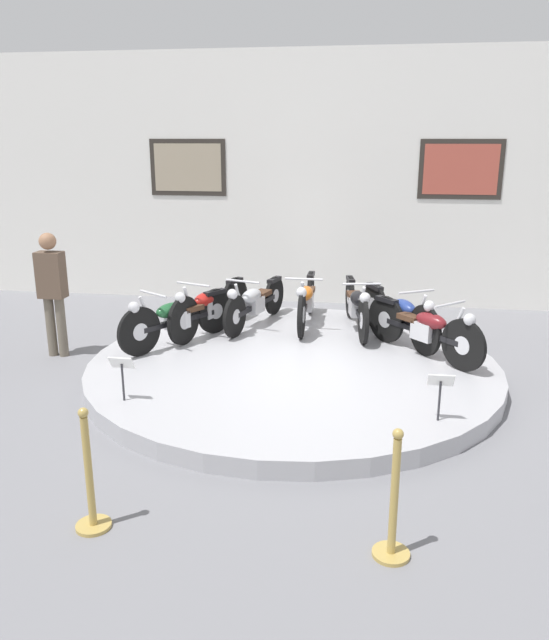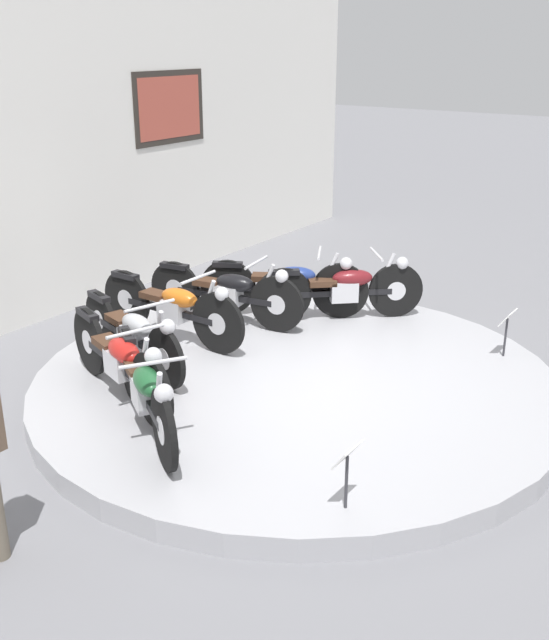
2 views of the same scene
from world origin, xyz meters
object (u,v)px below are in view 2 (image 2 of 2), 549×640
motorcycle_silver (133,333)px  motorcycle_maroon (344,287)px  motorcycle_green (146,389)px  motorcycle_blue (287,284)px  motorcycle_red (120,359)px  info_placard_front_centre (507,323)px  motorcycle_orange (173,306)px  motorcycle_black (228,291)px  info_placard_front_left (347,463)px

motorcycle_silver → motorcycle_maroon: 2.65m
motorcycle_green → motorcycle_silver: (0.89, 1.04, -0.02)m
motorcycle_blue → motorcycle_maroon: size_ratio=1.18×
motorcycle_red → info_placard_front_centre: size_ratio=3.77×
motorcycle_green → motorcycle_silver: motorcycle_green is taller
motorcycle_silver → motorcycle_orange: size_ratio=0.94×
motorcycle_black → motorcycle_green: bearing=-156.7°
motorcycle_orange → info_placard_front_left: 3.57m
motorcycle_silver → motorcycle_orange: 0.79m
motorcycle_green → motorcycle_maroon: 3.32m
motorcycle_green → motorcycle_orange: 2.05m
motorcycle_green → motorcycle_red: motorcycle_red is taller
motorcycle_red → info_placard_front_centre: 3.97m
motorcycle_green → motorcycle_blue: (3.03, 0.61, 0.01)m
motorcycle_green → motorcycle_silver: bearing=49.5°
motorcycle_black → info_placard_front_centre: motorcycle_black is taller
motorcycle_silver → motorcycle_blue: size_ratio=1.06×
motorcycle_silver → motorcycle_black: motorcycle_black is taller
motorcycle_blue → info_placard_front_left: (-3.03, -2.57, -0.03)m
motorcycle_red → motorcycle_blue: (2.73, 0.00, -0.00)m
motorcycle_orange → motorcycle_black: (0.76, -0.16, -0.01)m
motorcycle_orange → info_placard_front_centre: motorcycle_orange is taller
motorcycle_silver → motorcycle_maroon: (2.43, -1.04, 0.02)m
motorcycle_blue → motorcycle_black: bearing=144.6°
motorcycle_orange → info_placard_front_centre: (1.67, -3.15, -0.03)m
motorcycle_silver → motorcycle_green: bearing=-130.5°
motorcycle_silver → motorcycle_orange: motorcycle_orange is taller
motorcycle_silver → motorcycle_blue: (2.14, -0.43, 0.03)m
motorcycle_red → motorcycle_blue: bearing=0.1°
motorcycle_green → motorcycle_orange: bearing=35.8°
motorcycle_orange → info_placard_front_centre: 3.57m
motorcycle_green → info_placard_front_centre: (3.33, -1.96, -0.03)m
motorcycle_green → info_placard_front_left: 1.96m
motorcycle_red → motorcycle_silver: (0.59, 0.43, -0.03)m
motorcycle_red → info_placard_front_centre: motorcycle_red is taller
motorcycle_blue → info_placard_front_centre: bearing=-83.3°
motorcycle_maroon → info_placard_front_left: 3.87m
motorcycle_red → motorcycle_blue: motorcycle_red is taller
motorcycle_red → motorcycle_orange: bearing=23.4°
motorcycle_black → info_placard_front_left: (-2.43, -3.00, -0.03)m
motorcycle_silver → motorcycle_black: bearing=0.1°
motorcycle_black → info_placard_front_left: size_ratio=3.88×
motorcycle_black → info_placard_front_centre: (0.90, -3.00, -0.03)m
motorcycle_maroon → motorcycle_black: bearing=130.9°
motorcycle_maroon → motorcycle_blue: bearing=116.1°
motorcycle_blue → info_placard_front_centre: size_ratio=3.50×
motorcycle_blue → motorcycle_red: bearing=-179.9°
motorcycle_green → info_placard_front_left: (-0.01, -1.96, -0.03)m
motorcycle_green → info_placard_front_left: motorcycle_green is taller
motorcycle_blue → info_placard_front_left: size_ratio=3.50×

